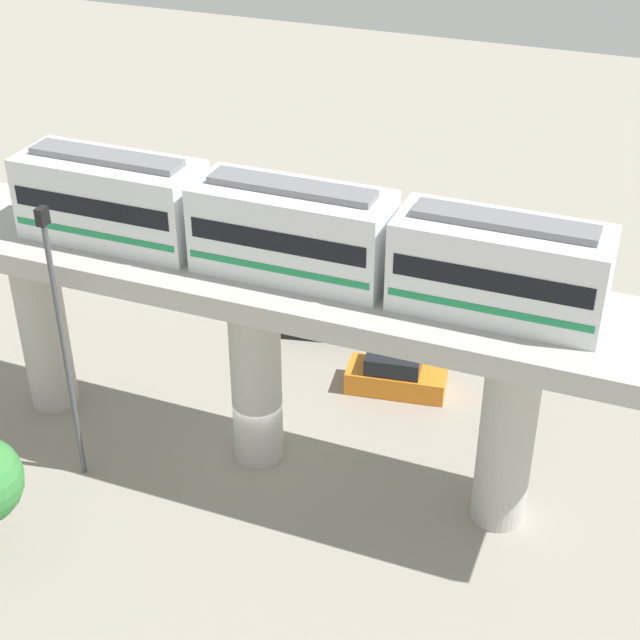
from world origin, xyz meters
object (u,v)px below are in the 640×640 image
at_px(parked_car_blue, 553,323).
at_px(parked_car_black, 323,319).
at_px(signal_post, 62,338).
at_px(parked_car_orange, 396,374).
at_px(train, 292,231).

height_order(parked_car_blue, parked_car_black, same).
relative_size(parked_car_blue, signal_post, 0.41).
distance_m(parked_car_blue, parked_car_orange, 8.58).
xyz_separation_m(train, parked_car_black, (9.15, 2.49, -9.18)).
height_order(train, parked_car_orange, train).
distance_m(parked_car_blue, signal_post, 22.51).
distance_m(parked_car_blue, parked_car_black, 10.63).
bearing_deg(parked_car_blue, parked_car_black, 97.68).
bearing_deg(parked_car_orange, parked_car_blue, -48.59).
xyz_separation_m(parked_car_black, parked_car_orange, (-3.07, -4.53, 0.00)).
xyz_separation_m(train, signal_post, (-3.40, 7.31, -3.90)).
bearing_deg(parked_car_black, parked_car_blue, -82.82).
bearing_deg(train, parked_car_blue, -30.82).
bearing_deg(parked_car_black, parked_car_orange, -136.20).
distance_m(parked_car_black, signal_post, 14.45).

